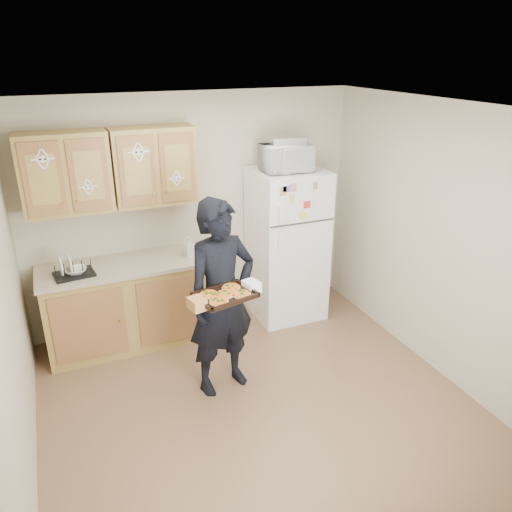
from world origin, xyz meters
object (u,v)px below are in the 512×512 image
object	(u,v)px
baking_tray	(225,296)
microwave	(287,158)
refrigerator	(287,245)
person	(222,299)
dish_rack	(73,268)

from	to	relation	value
baking_tray	microwave	bearing A→B (deg)	34.87
refrigerator	microwave	distance (m)	0.99
refrigerator	baking_tray	xyz separation A→B (m)	(-1.19, -1.31, 0.22)
refrigerator	person	world-z (taller)	person
baking_tray	refrigerator	bearing A→B (deg)	34.66
person	baking_tray	size ratio (longest dim) A/B	3.95
refrigerator	person	distance (m)	1.52
baking_tray	microwave	distance (m)	1.87
person	dish_rack	bearing A→B (deg)	126.13
baking_tray	dish_rack	bearing A→B (deg)	116.94
baking_tray	microwave	xyz separation A→B (m)	(1.14, 1.26, 0.77)
person	baking_tray	distance (m)	0.35
person	microwave	xyz separation A→B (m)	(1.07, 0.97, 0.95)
person	baking_tray	xyz separation A→B (m)	(-0.07, -0.29, 0.18)
refrigerator	microwave	bearing A→B (deg)	-137.09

